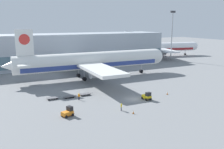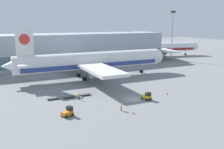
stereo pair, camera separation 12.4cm
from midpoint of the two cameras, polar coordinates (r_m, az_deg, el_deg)
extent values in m
plane|color=slate|center=(63.64, 5.07, -5.57)|extent=(400.00, 400.00, 0.00)
cube|color=#9EA8B2|center=(114.46, -9.84, 5.68)|extent=(90.00, 18.00, 14.00)
cube|color=slate|center=(106.26, -8.31, 3.55)|extent=(88.20, 0.20, 4.90)
cylinder|color=#9EA0A5|center=(130.19, 13.57, 8.36)|extent=(0.50, 0.50, 23.52)
cube|color=#333338|center=(130.08, 13.84, 13.75)|extent=(2.80, 0.50, 1.00)
cylinder|color=white|center=(86.17, -4.43, 3.22)|extent=(52.15, 7.36, 5.80)
cube|color=#2D428E|center=(86.38, -4.41, 2.36)|extent=(47.99, 7.12, 1.45)
sphere|color=white|center=(98.37, 9.90, 4.15)|extent=(5.68, 5.68, 5.68)
cone|color=white|center=(80.79, -21.92, 1.80)|extent=(6.54, 5.70, 5.51)
cube|color=white|center=(80.30, -19.33, 6.91)|extent=(5.21, 0.60, 8.00)
cylinder|color=red|center=(80.24, -19.38, 7.59)|extent=(3.22, 0.65, 3.20)
cube|color=white|center=(80.93, -19.75, 2.40)|extent=(3.99, 13.10, 0.50)
cube|color=white|center=(85.41, -6.05, 2.61)|extent=(9.44, 48.22, 0.90)
cylinder|color=#9EA0A5|center=(76.44, -3.51, 0.19)|extent=(4.28, 2.92, 2.80)
cylinder|color=#9EA0A5|center=(95.15, -8.04, 2.42)|extent=(4.28, 2.92, 2.80)
cylinder|color=#9EA0A5|center=(95.47, 6.76, 1.92)|extent=(0.36, 0.36, 4.00)
cylinder|color=black|center=(95.83, 6.73, 0.74)|extent=(1.33, 0.94, 1.30)
cylinder|color=#9EA0A5|center=(82.42, -6.29, 0.34)|extent=(0.36, 0.36, 4.00)
cylinder|color=black|center=(82.84, -6.26, -1.01)|extent=(1.33, 0.94, 1.30)
cylinder|color=#9EA0A5|center=(88.39, -7.65, 1.09)|extent=(0.36, 0.36, 4.00)
cylinder|color=black|center=(88.78, -7.62, -0.17)|extent=(1.33, 0.94, 1.30)
cylinder|color=white|center=(144.33, 10.85, 6.17)|extent=(44.22, 13.55, 4.92)
cube|color=maroon|center=(144.44, 10.83, 5.73)|extent=(40.74, 12.75, 1.23)
sphere|color=white|center=(155.37, 18.20, 6.18)|extent=(4.82, 4.82, 4.82)
cone|color=white|center=(136.00, 2.44, 6.03)|extent=(6.23, 5.65, 4.67)
cube|color=white|center=(136.66, 3.88, 8.51)|extent=(4.40, 1.24, 6.79)
cylinder|color=#3384CC|center=(136.62, 3.89, 8.85)|extent=(2.75, 0.99, 2.71)
cube|color=white|center=(136.79, 3.50, 6.26)|extent=(5.18, 11.42, 0.42)
cube|color=white|center=(143.43, 10.04, 5.92)|extent=(14.71, 41.26, 0.76)
cylinder|color=#9EA0A5|center=(135.98, 11.57, 4.89)|extent=(3.96, 3.03, 2.38)
cylinder|color=#9EA0A5|center=(151.30, 8.62, 5.69)|extent=(3.96, 3.03, 2.38)
cylinder|color=#9EA0A5|center=(152.80, 16.47, 5.10)|extent=(0.31, 0.31, 3.39)
cylinder|color=black|center=(152.99, 16.43, 4.47)|extent=(1.23, 0.97, 1.10)
cylinder|color=#9EA0A5|center=(140.68, 10.00, 4.86)|extent=(0.31, 0.31, 3.39)
cylinder|color=black|center=(140.89, 9.97, 4.17)|extent=(1.23, 0.97, 1.10)
cylinder|color=#9EA0A5|center=(145.56, 9.08, 5.12)|extent=(0.31, 0.31, 3.39)
cylinder|color=black|center=(145.77, 9.05, 4.46)|extent=(1.23, 0.97, 1.10)
cube|color=yellow|center=(63.35, 7.94, -5.06)|extent=(1.55, 2.39, 0.80)
cube|color=black|center=(62.63, 8.34, -4.46)|extent=(1.30, 0.98, 0.90)
cube|color=black|center=(62.53, 8.64, -5.58)|extent=(1.27, 0.24, 0.24)
cylinder|color=black|center=(63.30, 8.89, -5.49)|extent=(0.28, 0.61, 0.60)
cylinder|color=black|center=(62.45, 7.89, -5.70)|extent=(0.28, 0.61, 0.60)
cylinder|color=black|center=(64.49, 7.97, -5.13)|extent=(0.28, 0.61, 0.60)
cylinder|color=black|center=(63.66, 6.98, -5.33)|extent=(0.28, 0.61, 0.60)
cube|color=orange|center=(52.72, -10.15, -8.67)|extent=(2.63, 2.08, 0.80)
cube|color=black|center=(52.79, -9.61, -7.65)|extent=(1.26, 1.47, 0.90)
cube|color=black|center=(53.50, -9.07, -8.65)|extent=(0.56, 1.24, 0.24)
cylinder|color=black|center=(53.84, -9.88, -8.68)|extent=(0.65, 0.42, 0.60)
cylinder|color=black|center=(52.78, -8.97, -9.07)|extent=(0.65, 0.42, 0.60)
cylinder|color=black|center=(52.97, -11.30, -9.08)|extent=(0.65, 0.42, 0.60)
cylinder|color=black|center=(51.90, -10.40, -9.50)|extent=(0.65, 0.42, 0.60)
cube|color=#56565B|center=(64.68, -13.41, -5.18)|extent=(2.82, 1.54, 0.12)
cube|color=#56565B|center=(65.08, -11.82, -5.00)|extent=(0.90, 0.09, 0.08)
cylinder|color=black|center=(65.55, -12.69, -5.14)|extent=(0.36, 0.15, 0.36)
cylinder|color=black|center=(64.36, -12.42, -5.45)|extent=(0.36, 0.15, 0.36)
cylinder|color=black|center=(65.16, -14.37, -5.33)|extent=(0.36, 0.15, 0.36)
cylinder|color=black|center=(63.96, -14.13, -5.64)|extent=(0.36, 0.15, 0.36)
cube|color=#56565B|center=(65.06, -9.79, -4.93)|extent=(2.82, 1.54, 0.12)
cube|color=#56565B|center=(65.57, -8.23, -4.74)|extent=(0.90, 0.09, 0.08)
cylinder|color=black|center=(65.97, -9.12, -4.88)|extent=(0.36, 0.15, 0.36)
cylinder|color=black|center=(64.81, -8.79, -5.18)|extent=(0.36, 0.15, 0.36)
cylinder|color=black|center=(65.46, -10.77, -5.08)|extent=(0.36, 0.15, 0.36)
cylinder|color=black|center=(64.29, -10.46, -5.38)|extent=(0.36, 0.15, 0.36)
cube|color=#56565B|center=(66.61, -6.20, -4.42)|extent=(2.82, 1.54, 0.12)
cube|color=#56565B|center=(67.23, -4.71, -4.24)|extent=(0.90, 0.09, 0.08)
cylinder|color=black|center=(67.58, -5.60, -4.38)|extent=(0.36, 0.15, 0.36)
cylinder|color=black|center=(66.43, -5.21, -4.66)|extent=(0.36, 0.15, 0.36)
cylinder|color=black|center=(66.95, -7.17, -4.58)|extent=(0.36, 0.15, 0.36)
cylinder|color=black|center=(65.79, -6.81, -4.86)|extent=(0.36, 0.15, 0.36)
cylinder|color=black|center=(55.13, 2.14, -7.88)|extent=(0.14, 0.14, 0.82)
cylinder|color=black|center=(55.32, 2.18, -7.81)|extent=(0.14, 0.14, 0.82)
cube|color=yellow|center=(54.98, 2.16, -7.14)|extent=(0.40, 0.42, 0.62)
cylinder|color=yellow|center=(54.75, 2.12, -7.19)|extent=(0.09, 0.09, 0.56)
cylinder|color=yellow|center=(55.20, 2.21, -7.03)|extent=(0.09, 0.09, 0.56)
sphere|color=tan|center=(54.85, 2.17, -6.72)|extent=(0.22, 0.22, 0.22)
sphere|color=yellow|center=(54.83, 2.17, -6.66)|extent=(0.21, 0.21, 0.21)
cylinder|color=black|center=(63.13, -7.59, -5.38)|extent=(0.14, 0.14, 0.84)
cylinder|color=black|center=(63.05, -7.43, -5.40)|extent=(0.14, 0.14, 0.84)
cube|color=orange|center=(62.88, -7.53, -4.75)|extent=(0.41, 0.41, 0.63)
cylinder|color=orange|center=(62.97, -7.73, -4.70)|extent=(0.09, 0.09, 0.57)
cylinder|color=orange|center=(62.76, -7.33, -4.75)|extent=(0.09, 0.09, 0.57)
sphere|color=#DBB28E|center=(62.76, -7.54, -4.38)|extent=(0.23, 0.23, 0.23)
sphere|color=yellow|center=(62.74, -7.54, -4.33)|extent=(0.22, 0.22, 0.22)
cube|color=black|center=(68.71, 12.54, -4.48)|extent=(0.40, 0.40, 0.04)
cone|color=orange|center=(68.60, 12.56, -4.17)|extent=(0.32, 0.32, 0.74)
cylinder|color=white|center=(68.59, 12.56, -4.14)|extent=(0.19, 0.19, 0.10)
cube|color=black|center=(53.75, 4.92, -8.89)|extent=(0.40, 0.40, 0.04)
cone|color=orange|center=(53.62, 4.93, -8.51)|extent=(0.32, 0.32, 0.72)
cylinder|color=white|center=(53.60, 4.93, -8.48)|extent=(0.19, 0.19, 0.10)
camera|label=1|loc=(0.06, -89.95, 0.01)|focal=40.00mm
camera|label=2|loc=(0.06, 90.05, -0.01)|focal=40.00mm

